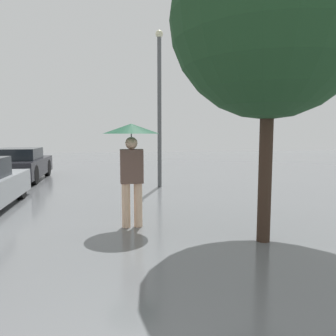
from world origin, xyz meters
TOP-DOWN VIEW (x-y plane):
  - pedestrian at (0.36, 5.41)m, footprint 1.03×1.03m
  - parked_car_farthest at (-3.30, 12.25)m, footprint 1.64×3.90m
  - tree at (2.39, 4.22)m, footprint 3.07×3.07m
  - street_lamp at (1.56, 9.88)m, footprint 0.24×0.24m

SIDE VIEW (x-z plane):
  - parked_car_farthest at x=-3.30m, z-range -0.02..1.17m
  - pedestrian at x=0.36m, z-range 0.53..2.45m
  - street_lamp at x=1.56m, z-range 0.27..5.22m
  - tree at x=2.39m, z-range 0.97..6.00m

